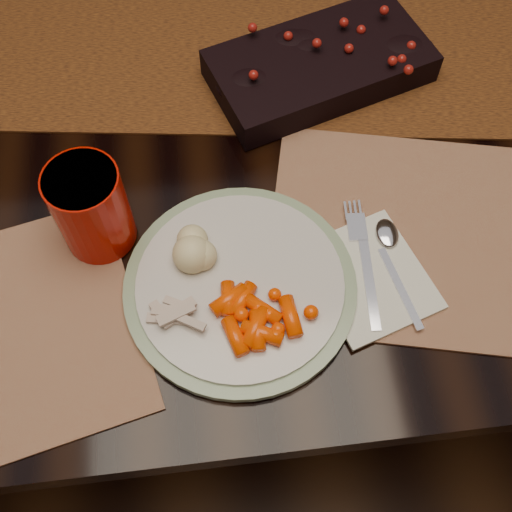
{
  "coord_description": "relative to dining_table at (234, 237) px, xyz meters",
  "views": [
    {
      "loc": [
        -0.03,
        -0.64,
        1.48
      ],
      "look_at": [
        0.01,
        -0.28,
        0.8
      ],
      "focal_mm": 45.0,
      "sensor_mm": 36.0,
      "label": 1
    }
  ],
  "objects": [
    {
      "name": "floor",
      "position": [
        0.0,
        0.0,
        -0.38
      ],
      "size": [
        5.0,
        5.0,
        0.0
      ],
      "primitive_type": "plane",
      "color": "black",
      "rests_on": "ground"
    },
    {
      "name": "placemat_main",
      "position": [
        0.25,
        -0.25,
        0.38
      ],
      "size": [
        0.49,
        0.41,
        0.0
      ],
      "primitive_type": "cube",
      "rotation": [
        0.0,
        0.0,
        -0.23
      ],
      "color": "brown",
      "rests_on": "dining_table"
    },
    {
      "name": "red_cup",
      "position": [
        -0.18,
        -0.2,
        0.44
      ],
      "size": [
        0.11,
        0.11,
        0.13
      ],
      "primitive_type": "cylinder",
      "rotation": [
        0.0,
        0.0,
        0.29
      ],
      "color": "#B10C00",
      "rests_on": "placemat_main"
    },
    {
      "name": "napkin",
      "position": [
        0.15,
        -0.3,
        0.38
      ],
      "size": [
        0.18,
        0.19,
        0.01
      ],
      "primitive_type": "cube",
      "rotation": [
        0.0,
        0.0,
        0.32
      ],
      "color": "silver",
      "rests_on": "placemat_main"
    },
    {
      "name": "spoon",
      "position": [
        0.19,
        -0.3,
        0.39
      ],
      "size": [
        0.06,
        0.15,
        0.0
      ],
      "primitive_type": null,
      "rotation": [
        0.0,
        0.0,
        0.2
      ],
      "color": "silver",
      "rests_on": "napkin"
    },
    {
      "name": "fork",
      "position": [
        0.15,
        -0.29,
        0.39
      ],
      "size": [
        0.04,
        0.17,
        0.0
      ],
      "primitive_type": null,
      "rotation": [
        0.0,
        0.0,
        -0.07
      ],
      "color": "silver",
      "rests_on": "napkin"
    },
    {
      "name": "table_runner",
      "position": [
        -0.05,
        0.15,
        0.38
      ],
      "size": [
        1.93,
        0.65,
        0.0
      ],
      "primitive_type": "cube",
      "rotation": [
        0.0,
        0.0,
        -0.14
      ],
      "color": "#43250C",
      "rests_on": "dining_table"
    },
    {
      "name": "mashed_potatoes",
      "position": [
        -0.05,
        -0.24,
        0.42
      ],
      "size": [
        0.11,
        0.1,
        0.05
      ],
      "primitive_type": null,
      "rotation": [
        0.0,
        0.0,
        -0.38
      ],
      "color": "#DAC388",
      "rests_on": "dinner_plate"
    },
    {
      "name": "dinner_plate",
      "position": [
        -0.01,
        -0.29,
        0.39
      ],
      "size": [
        0.3,
        0.3,
        0.02
      ],
      "primitive_type": "cylinder",
      "rotation": [
        0.0,
        0.0,
        -0.04
      ],
      "color": "beige",
      "rests_on": "placemat_main"
    },
    {
      "name": "centerpiece",
      "position": [
        0.14,
        0.04,
        0.41
      ],
      "size": [
        0.35,
        0.25,
        0.06
      ],
      "primitive_type": null,
      "rotation": [
        0.0,
        0.0,
        0.31
      ],
      "color": "black",
      "rests_on": "table_runner"
    },
    {
      "name": "dining_table",
      "position": [
        0.0,
        0.0,
        0.0
      ],
      "size": [
        1.8,
        1.0,
        0.75
      ],
      "primitive_type": "cube",
      "color": "black",
      "rests_on": "floor"
    },
    {
      "name": "turkey_shreds",
      "position": [
        -0.09,
        -0.33,
        0.4
      ],
      "size": [
        0.09,
        0.08,
        0.02
      ],
      "primitive_type": null,
      "rotation": [
        0.0,
        0.0,
        -0.24
      ],
      "color": "tan",
      "rests_on": "dinner_plate"
    },
    {
      "name": "baby_carrots",
      "position": [
        0.01,
        -0.34,
        0.4
      ],
      "size": [
        0.1,
        0.09,
        0.02
      ],
      "primitive_type": null,
      "rotation": [
        0.0,
        0.0,
        -0.01
      ],
      "color": "#FC4100",
      "rests_on": "dinner_plate"
    }
  ]
}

